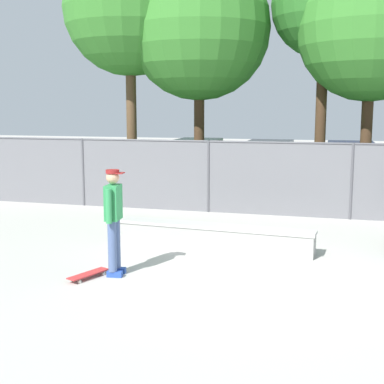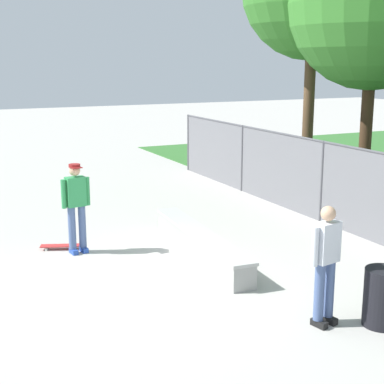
% 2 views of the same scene
% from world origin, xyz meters
% --- Properties ---
extents(ground_plane, '(80.00, 80.00, 0.00)m').
position_xyz_m(ground_plane, '(0.00, 0.00, 0.00)').
color(ground_plane, '#ADAAA3').
extents(concrete_ledge, '(4.15, 0.78, 0.50)m').
position_xyz_m(concrete_ledge, '(-0.86, 1.51, 0.25)').
color(concrete_ledge, '#999993').
rests_on(concrete_ledge, ground).
extents(skateboarder, '(0.33, 0.60, 1.84)m').
position_xyz_m(skateboarder, '(-2.12, -0.66, 1.03)').
color(skateboarder, '#2647A5').
rests_on(skateboarder, ground).
extents(skateboard, '(0.48, 0.82, 0.09)m').
position_xyz_m(skateboard, '(-2.48, -0.95, 0.07)').
color(skateboard, red).
rests_on(skateboard, ground).
extents(chainlink_fence, '(19.02, 0.07, 1.99)m').
position_xyz_m(chainlink_fence, '(0.00, 5.30, 1.08)').
color(chainlink_fence, '#4C4C51').
rests_on(chainlink_fence, ground).
extents(tree_near_right, '(4.33, 4.33, 7.41)m').
position_xyz_m(tree_near_right, '(-2.68, 7.28, 5.23)').
color(tree_near_right, '#47301E').
rests_on(tree_near_right, ground).
extents(bystander, '(0.33, 0.59, 1.82)m').
position_xyz_m(bystander, '(2.73, 1.77, 1.01)').
color(bystander, black).
rests_on(bystander, ground).
extents(trash_bin, '(0.56, 0.56, 0.88)m').
position_xyz_m(trash_bin, '(3.13, 2.54, 0.44)').
color(trash_bin, black).
rests_on(trash_bin, ground).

